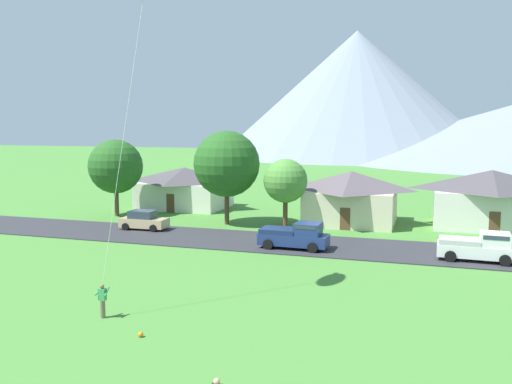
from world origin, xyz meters
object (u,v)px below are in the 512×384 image
(house_right_center, at_px, (351,196))
(pickup_truck_white_west_side, at_px, (479,247))
(soccer_ball, at_px, (141,334))
(house_left_center, at_px, (185,187))
(pickup_truck_navy_east_side, at_px, (296,235))
(tree_left_of_center, at_px, (116,167))
(parked_car_tan_mid_west, at_px, (144,220))
(house_leftmost, at_px, (491,198))
(tree_center, at_px, (227,164))
(tree_right_of_center, at_px, (285,181))

(house_right_center, bearing_deg, pickup_truck_white_west_side, -49.80)
(soccer_ball, bearing_deg, pickup_truck_white_west_side, 50.72)
(house_right_center, bearing_deg, house_left_center, 168.10)
(house_right_center, bearing_deg, pickup_truck_navy_east_side, -101.13)
(tree_left_of_center, relative_size, soccer_ball, 32.91)
(parked_car_tan_mid_west, bearing_deg, pickup_truck_white_west_side, -6.50)
(tree_left_of_center, distance_m, pickup_truck_navy_east_side, 23.41)
(house_leftmost, distance_m, house_left_center, 31.94)
(tree_center, bearing_deg, pickup_truck_white_west_side, -20.57)
(house_right_center, xyz_separation_m, tree_right_of_center, (-5.46, -3.97, 1.68))
(tree_right_of_center, relative_size, soccer_ball, 26.21)
(parked_car_tan_mid_west, bearing_deg, soccer_ball, -61.11)
(house_leftmost, distance_m, parked_car_tan_mid_west, 31.49)
(house_leftmost, distance_m, tree_center, 24.38)
(tree_left_of_center, bearing_deg, pickup_truck_white_west_side, -14.94)
(pickup_truck_navy_east_side, xyz_separation_m, soccer_ball, (-2.55, -18.72, -0.94))
(tree_right_of_center, relative_size, pickup_truck_navy_east_side, 1.20)
(parked_car_tan_mid_west, height_order, soccer_ball, parked_car_tan_mid_west)
(house_right_center, relative_size, soccer_ball, 36.73)
(house_right_center, relative_size, pickup_truck_navy_east_side, 1.68)
(tree_left_of_center, bearing_deg, parked_car_tan_mid_west, -42.67)
(tree_left_of_center, bearing_deg, house_left_center, 59.90)
(tree_left_of_center, bearing_deg, tree_right_of_center, -2.23)
(house_left_center, relative_size, pickup_truck_white_west_side, 1.90)
(pickup_truck_white_west_side, xyz_separation_m, soccer_ball, (-15.44, -18.87, -0.94))
(house_right_center, height_order, pickup_truck_white_west_side, house_right_center)
(house_leftmost, xyz_separation_m, parked_car_tan_mid_west, (-29.63, -10.50, -1.88))
(tree_right_of_center, bearing_deg, parked_car_tan_mid_west, -155.89)
(house_leftmost, relative_size, tree_right_of_center, 1.70)
(tree_center, bearing_deg, soccer_ball, -77.31)
(house_leftmost, bearing_deg, house_right_center, -174.08)
(house_left_center, bearing_deg, soccer_ball, -67.90)
(parked_car_tan_mid_west, distance_m, pickup_truck_navy_east_side, 15.06)
(pickup_truck_navy_east_side, bearing_deg, tree_left_of_center, 156.42)
(pickup_truck_white_west_side, bearing_deg, tree_left_of_center, 165.06)
(house_left_center, distance_m, parked_car_tan_mid_west, 13.54)
(soccer_ball, bearing_deg, house_right_center, 80.89)
(tree_left_of_center, height_order, pickup_truck_white_west_side, tree_left_of_center)
(tree_left_of_center, xyz_separation_m, pickup_truck_navy_east_side, (21.13, -9.23, -4.06))
(parked_car_tan_mid_west, bearing_deg, pickup_truck_navy_east_side, -12.62)
(soccer_ball, bearing_deg, pickup_truck_navy_east_side, 82.25)
(house_leftmost, bearing_deg, tree_center, -166.70)
(tree_left_of_center, bearing_deg, soccer_ball, -56.38)
(tree_left_of_center, distance_m, parked_car_tan_mid_west, 9.74)
(tree_center, xyz_separation_m, parked_car_tan_mid_west, (-6.08, -4.93, -4.85))
(tree_left_of_center, xyz_separation_m, pickup_truck_white_west_side, (34.02, -9.08, -4.06))
(soccer_ball, bearing_deg, parked_car_tan_mid_west, 118.89)
(house_left_center, distance_m, tree_right_of_center, 16.15)
(house_leftmost, bearing_deg, pickup_truck_white_west_side, -98.55)
(tree_left_of_center, bearing_deg, tree_center, -4.60)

